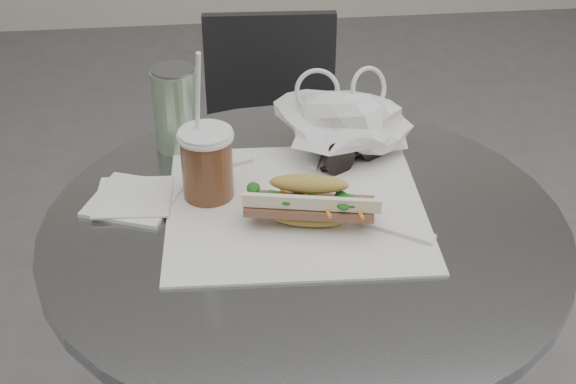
{
  "coord_description": "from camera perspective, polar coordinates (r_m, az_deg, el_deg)",
  "views": [
    {
      "loc": [
        -0.13,
        -0.74,
        1.4
      ],
      "look_at": [
        -0.02,
        0.2,
        0.79
      ],
      "focal_mm": 50.0,
      "sensor_mm": 36.0,
      "label": 1
    }
  ],
  "objects": [
    {
      "name": "iced_coffee",
      "position": [
        1.19,
        -5.78,
        2.02
      ],
      "size": [
        0.08,
        0.08,
        0.24
      ],
      "color": "brown",
      "rests_on": "cafe_table"
    },
    {
      "name": "drink_can",
      "position": [
        1.32,
        -7.98,
        5.89
      ],
      "size": [
        0.07,
        0.07,
        0.14
      ],
      "color": "#518C54",
      "rests_on": "cafe_table"
    },
    {
      "name": "chair_far",
      "position": [
        1.95,
        -1.01,
        -0.42
      ],
      "size": [
        0.4,
        0.41,
        0.75
      ],
      "rotation": [
        0.0,
        0.0,
        3.09
      ],
      "color": "#2E2E30",
      "rests_on": "ground"
    },
    {
      "name": "cafe_table",
      "position": [
        1.33,
        1.05,
        -11.85
      ],
      "size": [
        0.76,
        0.76,
        0.74
      ],
      "color": "slate",
      "rests_on": "ground"
    },
    {
      "name": "sandwich_paper",
      "position": [
        1.18,
        0.55,
        -1.05
      ],
      "size": [
        0.39,
        0.37,
        0.0
      ],
      "primitive_type": "cube",
      "rotation": [
        0.0,
        0.0,
        -0.05
      ],
      "color": "white",
      "rests_on": "cafe_table"
    },
    {
      "name": "napkin_stack",
      "position": [
        1.22,
        -10.91,
        -0.47
      ],
      "size": [
        0.16,
        0.16,
        0.01
      ],
      "color": "white",
      "rests_on": "cafe_table"
    },
    {
      "name": "sunglasses",
      "position": [
        1.28,
        4.79,
        2.77
      ],
      "size": [
        0.12,
        0.09,
        0.06
      ],
      "rotation": [
        0.0,
        0.0,
        0.56
      ],
      "color": "black",
      "rests_on": "cafe_table"
    },
    {
      "name": "plastic_bag",
      "position": [
        1.3,
        3.99,
        4.77
      ],
      "size": [
        0.23,
        0.19,
        0.1
      ],
      "primitive_type": null,
      "rotation": [
        0.0,
        0.0,
        0.18
      ],
      "color": "white",
      "rests_on": "cafe_table"
    },
    {
      "name": "banh_mi",
      "position": [
        1.13,
        1.52,
        -0.71
      ],
      "size": [
        0.24,
        0.13,
        0.08
      ],
      "rotation": [
        0.0,
        0.0,
        -0.21
      ],
      "color": "gold",
      "rests_on": "sandwich_paper"
    }
  ]
}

